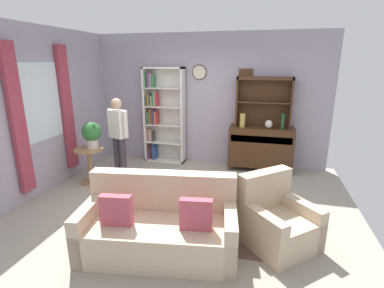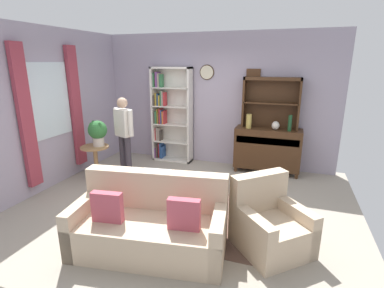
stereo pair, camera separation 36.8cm
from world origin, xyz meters
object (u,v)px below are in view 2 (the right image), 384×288
Objects in this scene: person_reading at (124,131)px; coffee_table at (188,191)px; bottle_wine at (290,123)px; book_stack at (196,188)px; vase_round at (276,126)px; sideboard at (267,148)px; plant_stand at (96,159)px; bookshelf at (169,115)px; vase_tall at (249,121)px; couch_floral at (151,225)px; sideboard_hutch at (272,96)px; armchair_floral at (270,226)px; potted_plant_large at (97,131)px.

person_reading reaches higher than coffee_table.
bottle_wine is 2.47m from book_stack.
vase_round reaches higher than coffee_table.
plant_stand is at bearing -154.19° from sideboard.
bookshelf is 1.35× the size of person_reading.
person_reading is 8.50× the size of book_stack.
book_stack is (-0.42, -2.07, -0.62)m from vase_tall.
couch_floral reaches higher than plant_stand.
bottle_wine is (0.78, -0.01, 0.02)m from vase_tall.
sideboard is 1.06m from sideboard_hutch.
armchair_floral is (0.14, -2.53, -0.72)m from vase_round.
couch_floral is 0.97m from book_stack.
sideboard is 3.27m from couch_floral.
coffee_table is (-0.95, -2.12, -0.16)m from sideboard.
sideboard is 7.65× the size of vase_round.
vase_round is 2.41m from coffee_table.
vase_tall is 1.66× the size of vase_round.
person_reading is at bearing 128.00° from couch_floral.
vase_round is 3.32m from couch_floral.
vase_tall reaches higher than book_stack.
potted_plant_large is at bearing -152.87° from sideboard_hutch.
vase_tall is at bearing 27.31° from potted_plant_large.
book_stack is (-0.81, -2.15, -0.07)m from sideboard.
bookshelf is 1.81m from vase_tall.
bookshelf reaches higher than person_reading.
potted_plant_large reaches higher than vase_round.
sideboard_hutch is 2.65m from book_stack.
bottle_wine is (0.26, -0.02, 0.07)m from vase_round.
sideboard_hutch is 2.97m from person_reading.
couch_floral reaches higher than book_stack.
bottle_wine is 0.65× the size of potted_plant_large.
vase_round reaches higher than plant_stand.
sideboard_hutch is at bearing 90.00° from sideboard.
sideboard_hutch is at bearing 126.48° from vase_round.
armchair_floral is 1.31m from coffee_table.
bookshelf is 1.71m from potted_plant_large.
sideboard_hutch is at bearing 66.82° from coffee_table.
sideboard is at bearing 152.83° from vase_round.
person_reading is at bearing 40.97° from plant_stand.
couch_floral is at bearing -108.90° from sideboard_hutch.
bookshelf is 2.62m from coffee_table.
bottle_wine reaches higher than couch_floral.
potted_plant_large is (-3.00, -1.54, -0.61)m from sideboard_hutch.
sideboard is 4.62× the size of vase_tall.
armchair_floral is at bearing -19.71° from potted_plant_large.
armchair_floral is at bearing -86.91° from vase_round.
sideboard_hutch is 2.28× the size of potted_plant_large.
sideboard is at bearing 65.76° from coffee_table.
couch_floral is at bearing -39.17° from plant_stand.
sideboard is at bearing 22.86° from person_reading.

